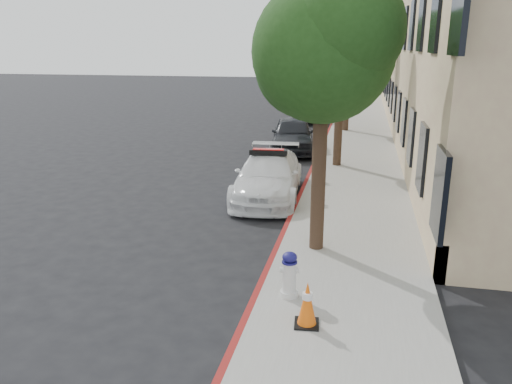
{
  "coord_description": "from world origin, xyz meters",
  "views": [
    {
      "loc": [
        3.71,
        -12.11,
        4.36
      ],
      "look_at": [
        1.34,
        -0.94,
        1.0
      ],
      "focal_mm": 35.0,
      "sensor_mm": 36.0,
      "label": 1
    }
  ],
  "objects_px": {
    "police_car": "(268,176)",
    "parked_car_mid": "(293,134)",
    "parked_car_far": "(313,109)",
    "fire_hydrant": "(289,275)",
    "traffic_cone": "(307,304)"
  },
  "relations": [
    {
      "from": "parked_car_mid",
      "to": "fire_hydrant",
      "type": "height_order",
      "value": "parked_car_mid"
    },
    {
      "from": "parked_car_mid",
      "to": "traffic_cone",
      "type": "bearing_deg",
      "value": -89.07
    },
    {
      "from": "police_car",
      "to": "traffic_cone",
      "type": "relative_size",
      "value": 6.33
    },
    {
      "from": "parked_car_mid",
      "to": "fire_hydrant",
      "type": "bearing_deg",
      "value": -90.24
    },
    {
      "from": "parked_car_mid",
      "to": "parked_car_far",
      "type": "xyz_separation_m",
      "value": [
        -0.03,
        9.18,
        -0.01
      ]
    },
    {
      "from": "parked_car_far",
      "to": "parked_car_mid",
      "type": "bearing_deg",
      "value": -83.22
    },
    {
      "from": "police_car",
      "to": "parked_car_mid",
      "type": "height_order",
      "value": "same"
    },
    {
      "from": "parked_car_far",
      "to": "fire_hydrant",
      "type": "height_order",
      "value": "parked_car_far"
    },
    {
      "from": "police_car",
      "to": "parked_car_mid",
      "type": "relative_size",
      "value": 1.08
    },
    {
      "from": "police_car",
      "to": "traffic_cone",
      "type": "xyz_separation_m",
      "value": [
        1.95,
        -7.11,
        -0.15
      ]
    },
    {
      "from": "police_car",
      "to": "fire_hydrant",
      "type": "distance_m",
      "value": 6.43
    },
    {
      "from": "fire_hydrant",
      "to": "traffic_cone",
      "type": "xyz_separation_m",
      "value": [
        0.41,
        -0.87,
        -0.04
      ]
    },
    {
      "from": "parked_car_far",
      "to": "traffic_cone",
      "type": "xyz_separation_m",
      "value": [
        2.21,
        -23.13,
        -0.21
      ]
    },
    {
      "from": "parked_car_mid",
      "to": "parked_car_far",
      "type": "relative_size",
      "value": 0.98
    },
    {
      "from": "fire_hydrant",
      "to": "traffic_cone",
      "type": "height_order",
      "value": "fire_hydrant"
    }
  ]
}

